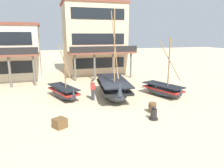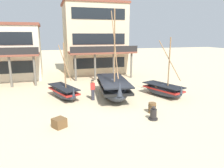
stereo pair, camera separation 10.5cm
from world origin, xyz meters
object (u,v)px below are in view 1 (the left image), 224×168
fishing_boat_far_right (163,90)px  fisherman_by_hull (93,90)px  fishing_boat_near_left (64,92)px  capstan_winch (154,114)px  cargo_crate (60,123)px  harbor_building_annex (4,51)px  wooden_barrel (152,108)px  harbor_building_main (94,39)px  fishing_boat_centre_large (113,87)px

fishing_boat_far_right → fisherman_by_hull: 6.09m
fishing_boat_near_left → fishing_boat_far_right: bearing=-12.3°
capstan_winch → cargo_crate: (-5.69, 0.54, -0.07)m
fisherman_by_hull → harbor_building_annex: 14.43m
fishing_boat_near_left → fishing_boat_far_right: 8.47m
fisherman_by_hull → capstan_winch: (2.78, -5.05, -0.49)m
fishing_boat_far_right → wooden_barrel: fishing_boat_far_right is taller
fishing_boat_far_right → harbor_building_main: (-3.03, 13.55, 4.07)m
fisherman_by_hull → harbor_building_main: (3.01, 12.91, 3.81)m
cargo_crate → wooden_barrel: bearing=5.3°
fishing_boat_centre_large → capstan_winch: bearing=-79.8°
fishing_boat_near_left → capstan_winch: size_ratio=5.26×
fishing_boat_far_right → fishing_boat_centre_large: bearing=166.9°
fishing_boat_far_right → harbor_building_main: 14.47m
fisherman_by_hull → capstan_winch: fisherman_by_hull is taller
fishing_boat_centre_large → wooden_barrel: bearing=-71.2°
fishing_boat_near_left → harbor_building_main: bearing=66.0°
harbor_building_main → harbor_building_annex: (-11.11, -1.21, -1.40)m
cargo_crate → fishing_boat_near_left: bearing=83.1°
wooden_barrel → harbor_building_main: bearing=90.9°
fishing_boat_centre_large → fisherman_by_hull: size_ratio=4.21×
wooden_barrel → harbor_building_main: size_ratio=0.08×
fishing_boat_near_left → cargo_crate: bearing=-96.9°
fishing_boat_centre_large → fisherman_by_hull: (-1.81, -0.35, -0.00)m
cargo_crate → fishing_boat_centre_large: bearing=45.9°
fisherman_by_hull → fishing_boat_centre_large: bearing=11.0°
fishing_boat_centre_large → wooden_barrel: (1.46, -4.30, -0.49)m
capstan_winch → harbor_building_annex: harbor_building_annex is taller
capstan_winch → harbor_building_annex: 20.19m
fishing_boat_centre_large → cargo_crate: bearing=-134.1°
fisherman_by_hull → cargo_crate: (-2.91, -4.52, -0.56)m
fisherman_by_hull → cargo_crate: fisherman_by_hull is taller
fishing_boat_far_right → fisherman_by_hull: fishing_boat_far_right is taller
fishing_boat_near_left → wooden_barrel: fishing_boat_near_left is taller
fishing_boat_centre_large → capstan_winch: size_ratio=8.12×
fishing_boat_near_left → fishing_boat_far_right: fishing_boat_far_right is taller
fishing_boat_centre_large → capstan_winch: (0.97, -5.41, -0.50)m
harbor_building_annex → wooden_barrel: bearing=-54.0°
fishing_boat_centre_large → fishing_boat_far_right: size_ratio=1.42×
capstan_winch → fishing_boat_near_left: bearing=128.8°
fishing_boat_centre_large → fisherman_by_hull: bearing=-169.0°
fishing_boat_near_left → capstan_winch: 7.99m
fishing_boat_near_left → harbor_building_main: harbor_building_main is taller
fishing_boat_far_right → capstan_winch: fishing_boat_far_right is taller
harbor_building_main → cargo_crate: bearing=-108.8°
fishing_boat_centre_large → cargo_crate: fishing_boat_centre_large is taller
capstan_winch → fishing_boat_centre_large: bearing=100.2°
fishing_boat_near_left → fishing_boat_centre_large: fishing_boat_centre_large is taller
fishing_boat_centre_large → harbor_building_main: harbor_building_main is taller
wooden_barrel → capstan_winch: bearing=-114.0°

